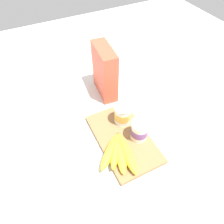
{
  "coord_description": "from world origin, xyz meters",
  "views": [
    {
      "loc": [
        0.4,
        -0.25,
        0.71
      ],
      "look_at": [
        -0.1,
        0.0,
        0.07
      ],
      "focal_mm": 32.46,
      "sensor_mm": 36.0,
      "label": 1
    }
  ],
  "objects_px": {
    "yogurt_cup_front": "(122,114)",
    "banana_bunch": "(119,152)",
    "spoon": "(157,197)",
    "yogurt_cup_back": "(139,130)",
    "cereal_box": "(105,72)",
    "cutting_board": "(123,138)"
  },
  "relations": [
    {
      "from": "cutting_board",
      "to": "yogurt_cup_front",
      "type": "height_order",
      "value": "yogurt_cup_front"
    },
    {
      "from": "yogurt_cup_back",
      "to": "banana_bunch",
      "type": "bearing_deg",
      "value": -71.81
    },
    {
      "from": "yogurt_cup_back",
      "to": "yogurt_cup_front",
      "type": "bearing_deg",
      "value": -168.9
    },
    {
      "from": "yogurt_cup_back",
      "to": "banana_bunch",
      "type": "height_order",
      "value": "yogurt_cup_back"
    },
    {
      "from": "yogurt_cup_front",
      "to": "spoon",
      "type": "height_order",
      "value": "yogurt_cup_front"
    },
    {
      "from": "spoon",
      "to": "yogurt_cup_back",
      "type": "bearing_deg",
      "value": 164.7
    },
    {
      "from": "cutting_board",
      "to": "spoon",
      "type": "bearing_deg",
      "value": -1.55
    },
    {
      "from": "cutting_board",
      "to": "cereal_box",
      "type": "relative_size",
      "value": 1.37
    },
    {
      "from": "cutting_board",
      "to": "banana_bunch",
      "type": "height_order",
      "value": "banana_bunch"
    },
    {
      "from": "cereal_box",
      "to": "yogurt_cup_back",
      "type": "height_order",
      "value": "cereal_box"
    },
    {
      "from": "cutting_board",
      "to": "spoon",
      "type": "relative_size",
      "value": 2.75
    },
    {
      "from": "cereal_box",
      "to": "yogurt_cup_front",
      "type": "bearing_deg",
      "value": 179.64
    },
    {
      "from": "yogurt_cup_back",
      "to": "spoon",
      "type": "xyz_separation_m",
      "value": [
        0.23,
        -0.06,
        -0.06
      ]
    },
    {
      "from": "yogurt_cup_front",
      "to": "banana_bunch",
      "type": "xyz_separation_m",
      "value": [
        0.14,
        -0.09,
        -0.03
      ]
    },
    {
      "from": "cereal_box",
      "to": "banana_bunch",
      "type": "bearing_deg",
      "value": 168.16
    },
    {
      "from": "banana_bunch",
      "to": "spoon",
      "type": "bearing_deg",
      "value": 13.34
    },
    {
      "from": "cutting_board",
      "to": "yogurt_cup_back",
      "type": "height_order",
      "value": "yogurt_cup_back"
    },
    {
      "from": "spoon",
      "to": "banana_bunch",
      "type": "bearing_deg",
      "value": -166.66
    },
    {
      "from": "cereal_box",
      "to": "yogurt_cup_front",
      "type": "relative_size",
      "value": 2.7
    },
    {
      "from": "yogurt_cup_back",
      "to": "spoon",
      "type": "distance_m",
      "value": 0.25
    },
    {
      "from": "cutting_board",
      "to": "yogurt_cup_front",
      "type": "distance_m",
      "value": 0.1
    },
    {
      "from": "cereal_box",
      "to": "yogurt_cup_front",
      "type": "distance_m",
      "value": 0.23
    }
  ]
}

